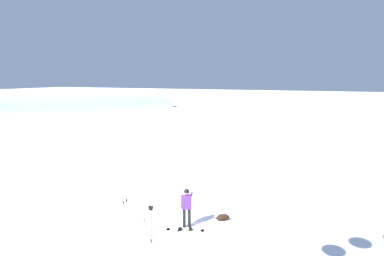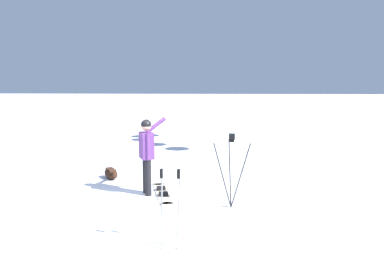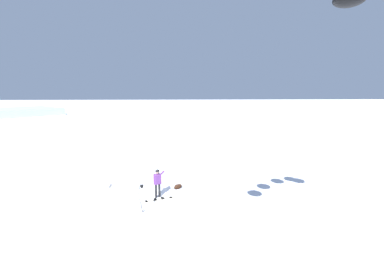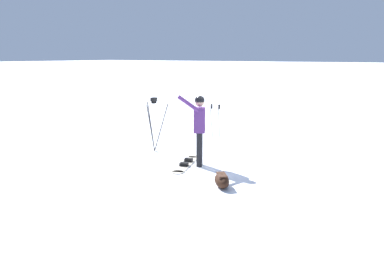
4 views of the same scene
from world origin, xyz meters
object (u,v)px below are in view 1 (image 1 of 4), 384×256
at_px(snowboarder, 187,204).
at_px(snowboard, 185,230).
at_px(camera_tripod, 151,217).
at_px(gear_bag_large, 223,217).
at_px(ski_poles, 125,209).

bearing_deg(snowboarder, snowboard, 14.24).
distance_m(snowboarder, camera_tripod, 2.00).
distance_m(snowboarder, gear_bag_large, 1.99).
bearing_deg(ski_poles, gear_bag_large, 122.19).
bearing_deg(gear_bag_large, snowboarder, -42.27).
bearing_deg(camera_tripod, gear_bag_large, 150.21).
bearing_deg(gear_bag_large, snowboard, -34.19).
bearing_deg(camera_tripod, ski_poles, -116.23).
height_order(snowboarder, gear_bag_large, snowboarder).
bearing_deg(ski_poles, snowboarder, 111.93).
relative_size(snowboard, gear_bag_large, 2.64).
bearing_deg(gear_bag_large, camera_tripod, -29.79).
xyz_separation_m(snowboard, gear_bag_large, (-1.63, 1.11, 0.12)).
relative_size(snowboard, camera_tripod, 1.18).
height_order(snowboarder, snowboard, snowboarder).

